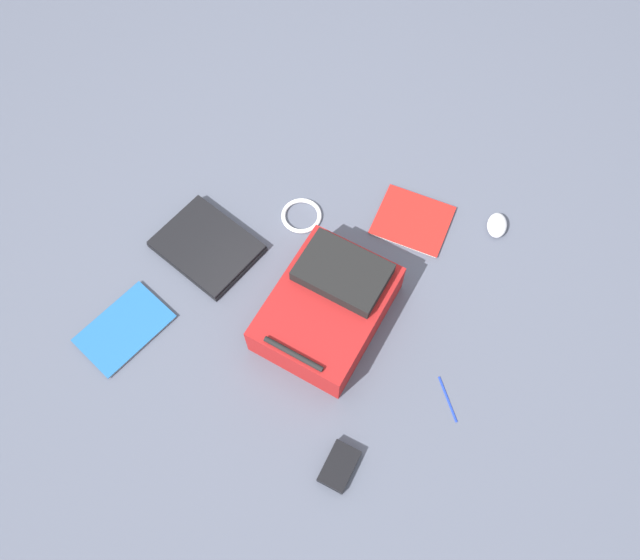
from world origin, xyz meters
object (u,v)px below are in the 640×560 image
cable_coil (301,216)px  power_brick (339,466)px  backpack (328,305)px  laptop (207,246)px  computer_mouse (497,225)px  book_red (413,221)px  book_comic (124,329)px  pen_black (448,399)px

cable_coil → power_brick: 0.83m
backpack → laptop: 0.47m
computer_mouse → power_brick: 0.94m
book_red → computer_mouse: computer_mouse is taller
backpack → power_brick: 0.47m
computer_mouse → power_brick: (0.17, 0.93, -0.01)m
backpack → book_red: (-0.12, -0.43, -0.07)m
book_comic → power_brick: power_brick is taller
pen_black → book_comic: bearing=11.4°
book_red → book_comic: 1.00m
book_comic → power_brick: size_ratio=2.54×
pen_black → book_red: bearing=-60.0°
power_brick → pen_black: size_ratio=0.88×
cable_coil → pen_black: bearing=148.9°
backpack → laptop: size_ratio=1.22×
book_red → power_brick: (-0.09, 0.84, 0.01)m
book_red → cable_coil: size_ratio=1.77×
computer_mouse → pen_black: size_ratio=0.67×
laptop → computer_mouse: bearing=-151.4°
book_comic → cable_coil: bearing=-118.9°
laptop → book_red: size_ratio=1.51×
backpack → book_comic: (0.56, 0.30, -0.07)m
laptop → power_brick: size_ratio=2.96×
book_red → power_brick: 0.85m
book_red → cable_coil: 0.38m
book_red → computer_mouse: 0.28m
cable_coil → backpack: bearing=127.7°
backpack → pen_black: backpack is taller
backpack → laptop: backpack is taller
backpack → book_red: bearing=-105.9°
power_brick → book_comic: bearing=-8.2°
book_comic → pen_black: 1.01m
power_brick → pen_black: (-0.22, -0.31, -0.01)m
book_red → computer_mouse: size_ratio=2.57×
computer_mouse → pen_black: (-0.04, 0.62, -0.02)m
backpack → power_brick: size_ratio=3.60×
backpack → book_comic: bearing=28.4°
backpack → pen_black: size_ratio=3.17×
book_comic → power_brick: 0.78m
computer_mouse → cable_coil: (0.61, 0.22, -0.01)m
laptop → book_red: 0.69m
cable_coil → power_brick: power_brick is taller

